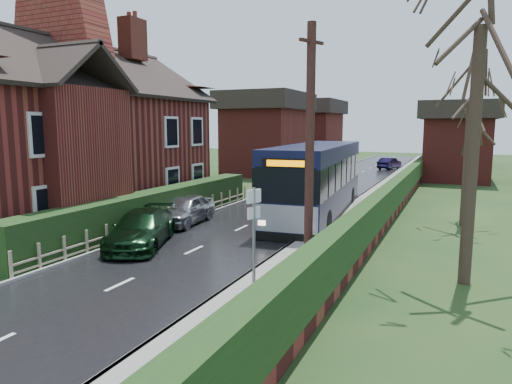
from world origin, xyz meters
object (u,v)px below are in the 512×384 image
at_px(bus_stop_sign, 254,227).
at_px(telegraph_pole, 310,155).
at_px(bus, 317,181).
at_px(brick_house, 68,129).
at_px(car_green, 141,229).
at_px(car_silver, 185,209).

height_order(bus_stop_sign, telegraph_pole, telegraph_pole).
bearing_deg(bus_stop_sign, bus, 121.93).
height_order(brick_house, telegraph_pole, brick_house).
distance_m(brick_house, bus_stop_sign, 14.42).
bearing_deg(telegraph_pole, bus_stop_sign, -87.50).
height_order(brick_house, bus, brick_house).
bearing_deg(bus, telegraph_pole, -79.58).
bearing_deg(car_green, bus_stop_sign, -50.00).
xyz_separation_m(brick_house, car_green, (6.59, -3.03, -3.71)).
xyz_separation_m(brick_house, bus, (10.94, 5.38, -2.59)).
xyz_separation_m(car_green, bus_stop_sign, (6.15, -3.28, 1.29)).
bearing_deg(car_silver, brick_house, -175.96).
bearing_deg(car_green, telegraph_pole, -31.82).
height_order(brick_house, bus_stop_sign, brick_house).
bearing_deg(telegraph_pole, car_silver, 168.88).
relative_size(brick_house, bus, 1.22).
bearing_deg(bus_stop_sign, car_silver, 155.98).
distance_m(bus, telegraph_pole, 10.15).
height_order(car_silver, car_green, car_silver).
relative_size(car_green, bus_stop_sign, 1.54).
distance_m(bus, bus_stop_sign, 11.82).
xyz_separation_m(bus, telegraph_pole, (2.60, -9.62, 1.92)).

